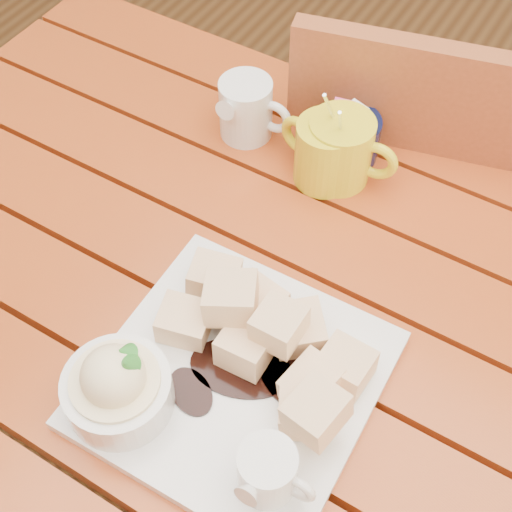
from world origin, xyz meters
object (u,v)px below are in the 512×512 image
Objects in this scene: dessert_plate at (216,375)px; table at (261,341)px; coffee_mug_right at (342,150)px; chair_far at (419,202)px; coffee_mug_left at (324,151)px.

table is at bearing 99.41° from dessert_plate.
chair_far is at bearing 66.23° from coffee_mug_right.
chair_far reaches higher than table.
coffee_mug_right is at bearing 95.26° from dessert_plate.
coffee_mug_right reaches higher than coffee_mug_left.
coffee_mug_right is 0.16× the size of chair_far.
table is 0.47m from chair_far.
coffee_mug_left is 0.15× the size of chair_far.
coffee_mug_left reaches higher than table.
table is 8.69× the size of coffee_mug_left.
dessert_plate is at bearing 72.36° from chair_far.
coffee_mug_left reaches higher than dessert_plate.
dessert_plate is 0.35m from coffee_mug_left.
coffee_mug_right is (-0.03, 0.35, 0.02)m from dessert_plate.
coffee_mug_right is (0.02, 0.01, 0.00)m from coffee_mug_left.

